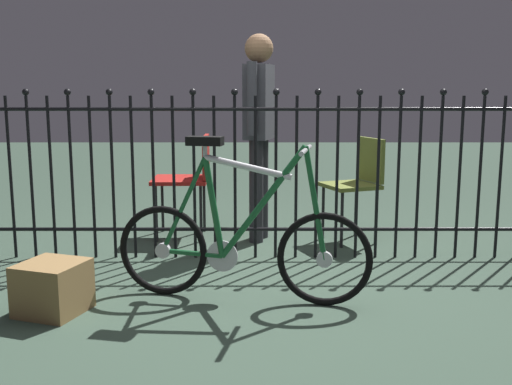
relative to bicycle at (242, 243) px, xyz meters
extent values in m
plane|color=#35493B|center=(0.15, 0.22, -0.33)|extent=(20.00, 20.00, 0.00)
cylinder|color=black|center=(-1.63, 0.87, 0.24)|extent=(0.02, 0.02, 1.14)
cylinder|color=black|center=(-1.49, 0.87, 0.24)|extent=(0.02, 0.02, 1.14)
sphere|color=black|center=(-1.49, 0.87, 0.83)|extent=(0.05, 0.05, 0.05)
cylinder|color=black|center=(-1.35, 0.87, 0.24)|extent=(0.02, 0.02, 1.14)
cylinder|color=black|center=(-1.20, 0.87, 0.24)|extent=(0.02, 0.02, 1.14)
sphere|color=black|center=(-1.20, 0.87, 0.83)|extent=(0.05, 0.05, 0.05)
cylinder|color=black|center=(-1.06, 0.87, 0.24)|extent=(0.02, 0.02, 1.14)
cylinder|color=black|center=(-0.92, 0.87, 0.24)|extent=(0.02, 0.02, 1.14)
sphere|color=black|center=(-0.92, 0.87, 0.83)|extent=(0.05, 0.05, 0.05)
cylinder|color=black|center=(-0.78, 0.87, 0.24)|extent=(0.02, 0.02, 1.14)
cylinder|color=black|center=(-0.63, 0.87, 0.24)|extent=(0.02, 0.02, 1.14)
sphere|color=black|center=(-0.63, 0.87, 0.83)|extent=(0.05, 0.05, 0.05)
cylinder|color=black|center=(-0.49, 0.87, 0.24)|extent=(0.02, 0.02, 1.14)
cylinder|color=black|center=(-0.35, 0.87, 0.24)|extent=(0.02, 0.02, 1.14)
sphere|color=black|center=(-0.35, 0.87, 0.83)|extent=(0.05, 0.05, 0.05)
cylinder|color=black|center=(-0.21, 0.87, 0.24)|extent=(0.02, 0.02, 1.14)
cylinder|color=black|center=(-0.06, 0.87, 0.24)|extent=(0.02, 0.02, 1.14)
sphere|color=black|center=(-0.06, 0.87, 0.83)|extent=(0.05, 0.05, 0.05)
cylinder|color=black|center=(0.08, 0.87, 0.24)|extent=(0.02, 0.02, 1.14)
cylinder|color=black|center=(0.22, 0.87, 0.24)|extent=(0.02, 0.02, 1.14)
sphere|color=black|center=(0.22, 0.87, 0.83)|extent=(0.05, 0.05, 0.05)
cylinder|color=black|center=(0.37, 0.87, 0.24)|extent=(0.02, 0.02, 1.14)
cylinder|color=black|center=(0.51, 0.87, 0.24)|extent=(0.02, 0.02, 1.14)
sphere|color=black|center=(0.51, 0.87, 0.83)|extent=(0.05, 0.05, 0.05)
cylinder|color=black|center=(0.65, 0.87, 0.24)|extent=(0.02, 0.02, 1.14)
cylinder|color=black|center=(0.79, 0.87, 0.24)|extent=(0.02, 0.02, 1.14)
sphere|color=black|center=(0.79, 0.87, 0.83)|extent=(0.05, 0.05, 0.05)
cylinder|color=black|center=(0.94, 0.87, 0.24)|extent=(0.02, 0.02, 1.14)
cylinder|color=black|center=(1.08, 0.87, 0.24)|extent=(0.02, 0.02, 1.14)
sphere|color=black|center=(1.08, 0.87, 0.83)|extent=(0.05, 0.05, 0.05)
cylinder|color=black|center=(1.22, 0.87, 0.24)|extent=(0.02, 0.02, 1.14)
cylinder|color=black|center=(1.36, 0.87, 0.24)|extent=(0.02, 0.02, 1.14)
sphere|color=black|center=(1.36, 0.87, 0.83)|extent=(0.05, 0.05, 0.05)
cylinder|color=black|center=(1.51, 0.87, 0.24)|extent=(0.02, 0.02, 1.14)
cylinder|color=black|center=(1.65, 0.87, 0.24)|extent=(0.02, 0.02, 1.14)
sphere|color=black|center=(1.65, 0.87, 0.83)|extent=(0.05, 0.05, 0.05)
cylinder|color=black|center=(1.79, 0.87, 0.24)|extent=(0.02, 0.02, 1.14)
cylinder|color=black|center=(0.15, 0.87, -0.13)|extent=(4.43, 0.03, 0.03)
cylinder|color=black|center=(0.15, 0.87, 0.72)|extent=(4.43, 0.03, 0.03)
torus|color=black|center=(-0.46, 0.09, -0.07)|extent=(0.53, 0.14, 0.53)
cylinder|color=silver|center=(-0.46, 0.09, -0.07)|extent=(0.09, 0.05, 0.09)
torus|color=black|center=(0.46, -0.09, -0.07)|extent=(0.53, 0.14, 0.53)
cylinder|color=silver|center=(0.46, -0.09, -0.07)|extent=(0.09, 0.05, 0.09)
cylinder|color=#19592D|center=(0.12, -0.02, 0.23)|extent=(0.49, 0.13, 0.65)
cylinder|color=silver|center=(0.04, -0.01, 0.43)|extent=(0.49, 0.13, 0.14)
cylinder|color=#19592D|center=(-0.15, 0.03, 0.20)|extent=(0.13, 0.06, 0.57)
cylinder|color=#19592D|center=(-0.28, 0.06, -0.08)|extent=(0.35, 0.10, 0.04)
cylinder|color=#19592D|center=(-0.33, 0.06, 0.21)|extent=(0.28, 0.08, 0.56)
cylinder|color=#19592D|center=(0.41, -0.08, 0.24)|extent=(0.15, 0.06, 0.63)
cylinder|color=silver|center=(0.35, -0.07, 0.54)|extent=(0.03, 0.03, 0.02)
cylinder|color=silver|center=(0.35, -0.07, 0.53)|extent=(0.10, 0.40, 0.03)
cylinder|color=silver|center=(-0.20, 0.04, 0.52)|extent=(0.03, 0.03, 0.07)
cube|color=black|center=(-0.20, 0.04, 0.57)|extent=(0.21, 0.13, 0.05)
cylinder|color=silver|center=(-0.11, 0.02, -0.08)|extent=(0.18, 0.05, 0.18)
cylinder|color=black|center=(0.73, 1.14, -0.12)|extent=(0.02, 0.02, 0.43)
cylinder|color=black|center=(0.62, 1.42, -0.12)|extent=(0.02, 0.02, 0.43)
cylinder|color=black|center=(1.01, 1.25, -0.12)|extent=(0.02, 0.02, 0.43)
cylinder|color=black|center=(0.90, 1.53, -0.12)|extent=(0.02, 0.02, 0.43)
cube|color=olive|center=(0.82, 1.33, 0.11)|extent=(0.49, 0.49, 0.03)
cube|color=olive|center=(0.98, 1.40, 0.31)|extent=(0.16, 0.34, 0.34)
cylinder|color=black|center=(-0.70, 1.32, -0.11)|extent=(0.02, 0.02, 0.45)
cylinder|color=black|center=(-0.70, 1.67, -0.11)|extent=(0.02, 0.02, 0.45)
cylinder|color=black|center=(-0.35, 1.32, -0.11)|extent=(0.02, 0.02, 0.45)
cylinder|color=black|center=(-0.35, 1.67, -0.11)|extent=(0.02, 0.02, 0.45)
cube|color=#A51E19|center=(-0.52, 1.49, 0.13)|extent=(0.44, 0.44, 0.03)
cube|color=#A51E19|center=(-0.32, 1.50, 0.32)|extent=(0.04, 0.42, 0.33)
cylinder|color=#2D2D33|center=(0.09, 1.31, 0.07)|extent=(0.11, 0.11, 0.80)
cylinder|color=#2D2D33|center=(0.13, 1.47, 0.07)|extent=(0.11, 0.11, 0.80)
cube|color=#3F3F47|center=(0.11, 1.39, 0.75)|extent=(0.25, 0.34, 0.57)
cylinder|color=#3F3F47|center=(0.05, 1.20, 0.78)|extent=(0.08, 0.08, 0.54)
cylinder|color=#3F3F47|center=(0.16, 1.58, 0.78)|extent=(0.08, 0.08, 0.54)
sphere|color=#8C6647|center=(0.11, 1.39, 1.16)|extent=(0.22, 0.22, 0.22)
cube|color=olive|center=(-1.01, -0.20, -0.19)|extent=(0.40, 0.40, 0.28)
camera|label=1|loc=(0.08, -3.27, 0.85)|focal=42.07mm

